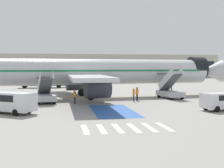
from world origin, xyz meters
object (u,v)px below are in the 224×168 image
(traffic_cone_0, at_px, (15,100))
(ground_crew_0, at_px, (137,93))
(service_van_1, at_px, (9,101))
(fuel_tanker, at_px, (42,80))
(ground_crew_1, at_px, (134,94))
(boarding_stairs_aft, at_px, (45,95))
(ground_crew_2, at_px, (75,96))
(traffic_cone_2, at_px, (223,96))
(airliner, at_px, (92,72))
(terminal_building, at_px, (106,66))
(service_van_0, at_px, (222,100))
(boarding_stairs_forward, at_px, (170,91))

(traffic_cone_0, bearing_deg, ground_crew_0, -4.34)
(service_van_1, bearing_deg, ground_crew_0, -23.74)
(fuel_tanker, bearing_deg, ground_crew_1, -157.68)
(traffic_cone_0, bearing_deg, boarding_stairs_aft, -21.74)
(ground_crew_2, bearing_deg, traffic_cone_2, -57.44)
(service_van_1, bearing_deg, airliner, 1.09)
(airliner, relative_size, terminal_building, 0.47)
(ground_crew_0, distance_m, traffic_cone_2, 13.34)
(airliner, xyz_separation_m, service_van_1, (-9.57, -14.11, -2.54))
(ground_crew_0, bearing_deg, airliner, 86.16)
(service_van_1, bearing_deg, service_van_0, -58.57)
(boarding_stairs_aft, xyz_separation_m, fuel_tanker, (-1.91, 29.10, 0.68))
(airliner, xyz_separation_m, boarding_stairs_forward, (10.91, -2.87, -2.74))
(service_van_0, height_order, ground_crew_0, ground_crew_0)
(traffic_cone_2, bearing_deg, ground_crew_1, -170.03)
(fuel_tanker, relative_size, ground_crew_1, 5.82)
(boarding_stairs_forward, relative_size, terminal_building, 0.06)
(traffic_cone_2, bearing_deg, service_van_0, -119.79)
(terminal_building, bearing_deg, fuel_tanker, -110.72)
(service_van_0, distance_m, ground_crew_2, 16.97)
(service_van_1, xyz_separation_m, traffic_cone_0, (-0.80, 10.28, -0.97))
(airliner, distance_m, fuel_tanker, 25.23)
(service_van_0, xyz_separation_m, ground_crew_2, (-14.80, 8.30, -0.12))
(boarding_stairs_forward, xyz_separation_m, service_van_0, (1.00, -12.68, 0.07))
(ground_crew_0, bearing_deg, ground_crew_2, 143.31)
(traffic_cone_2, bearing_deg, ground_crew_2, -170.43)
(ground_crew_0, xyz_separation_m, traffic_cone_0, (-15.89, 1.21, -0.80))
(boarding_stairs_forward, distance_m, traffic_cone_2, 7.91)
(boarding_stairs_aft, height_order, ground_crew_1, boarding_stairs_aft)
(service_van_0, distance_m, service_van_1, 21.53)
(fuel_tanker, distance_m, traffic_cone_2, 38.52)
(ground_crew_1, distance_m, traffic_cone_2, 14.16)
(boarding_stairs_forward, height_order, service_van_0, boarding_stairs_forward)
(ground_crew_0, bearing_deg, traffic_cone_0, 124.28)
(ground_crew_1, bearing_deg, traffic_cone_0, -99.00)
(boarding_stairs_aft, bearing_deg, service_van_0, -37.17)
(ground_crew_2, bearing_deg, airliner, 1.26)
(fuel_tanker, xyz_separation_m, service_van_1, (-1.18, -37.82, -0.42))
(boarding_stairs_forward, distance_m, ground_crew_2, 14.47)
(ground_crew_1, distance_m, terminal_building, 90.69)
(terminal_building, bearing_deg, traffic_cone_0, -105.76)
(ground_crew_2, distance_m, traffic_cone_0, 8.26)
(boarding_stairs_aft, height_order, traffic_cone_2, boarding_stairs_aft)
(airliner, relative_size, ground_crew_1, 25.73)
(terminal_building, bearing_deg, airliner, -99.74)
(ground_crew_2, bearing_deg, boarding_stairs_aft, 85.72)
(service_van_0, xyz_separation_m, terminal_building, (2.52, 99.59, 3.72))
(ground_crew_1, bearing_deg, terminal_building, 173.18)
(fuel_tanker, height_order, service_van_0, fuel_tanker)
(ground_crew_1, height_order, terminal_building, terminal_building)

